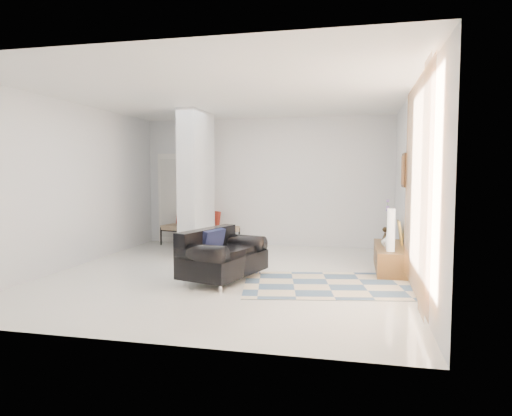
# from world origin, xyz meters

# --- Properties ---
(floor) EXTENTS (6.00, 6.00, 0.00)m
(floor) POSITION_xyz_m (0.00, 0.00, 0.00)
(floor) COLOR white
(floor) RESTS_ON ground
(ceiling) EXTENTS (6.00, 6.00, 0.00)m
(ceiling) POSITION_xyz_m (0.00, 0.00, 2.80)
(ceiling) COLOR white
(ceiling) RESTS_ON wall_back
(wall_back) EXTENTS (6.00, 0.00, 6.00)m
(wall_back) POSITION_xyz_m (0.00, 3.00, 1.40)
(wall_back) COLOR silver
(wall_back) RESTS_ON ground
(wall_front) EXTENTS (6.00, 0.00, 6.00)m
(wall_front) POSITION_xyz_m (0.00, -3.00, 1.40)
(wall_front) COLOR silver
(wall_front) RESTS_ON ground
(wall_left) EXTENTS (0.00, 6.00, 6.00)m
(wall_left) POSITION_xyz_m (-2.75, 0.00, 1.40)
(wall_left) COLOR silver
(wall_left) RESTS_ON ground
(wall_right) EXTENTS (0.00, 6.00, 6.00)m
(wall_right) POSITION_xyz_m (2.75, 0.00, 1.40)
(wall_right) COLOR silver
(wall_right) RESTS_ON ground
(partition_column) EXTENTS (0.35, 1.20, 2.80)m
(partition_column) POSITION_xyz_m (-1.10, 1.60, 1.40)
(partition_column) COLOR silver
(partition_column) RESTS_ON floor
(hallway_door) EXTENTS (0.85, 0.06, 2.04)m
(hallway_door) POSITION_xyz_m (-2.10, 2.96, 1.02)
(hallway_door) COLOR white
(hallway_door) RESTS_ON floor
(curtain) EXTENTS (0.00, 2.55, 2.55)m
(curtain) POSITION_xyz_m (2.67, -1.15, 1.45)
(curtain) COLOR orange
(curtain) RESTS_ON wall_right
(wall_art) EXTENTS (0.04, 0.45, 0.55)m
(wall_art) POSITION_xyz_m (2.72, 0.90, 1.65)
(wall_art) COLOR #3E2310
(wall_art) RESTS_ON wall_right
(media_console) EXTENTS (0.45, 1.62, 0.80)m
(media_console) POSITION_xyz_m (2.52, 0.90, 0.21)
(media_console) COLOR brown
(media_console) RESTS_ON floor
(loveseat) EXTENTS (1.16, 1.55, 0.76)m
(loveseat) POSITION_xyz_m (-0.01, -0.38, 0.36)
(loveseat) COLOR silver
(loveseat) RESTS_ON floor
(daybed) EXTENTS (1.77, 1.06, 0.77)m
(daybed) POSITION_xyz_m (-1.42, 2.63, 0.42)
(daybed) COLOR black
(daybed) RESTS_ON floor
(area_rug) EXTENTS (2.65, 2.01, 0.01)m
(area_rug) POSITION_xyz_m (1.60, -0.38, 0.01)
(area_rug) COLOR beige
(area_rug) RESTS_ON floor
(cylinder_lamp) EXTENTS (0.12, 0.12, 0.66)m
(cylinder_lamp) POSITION_xyz_m (2.50, 0.37, 0.73)
(cylinder_lamp) COLOR silver
(cylinder_lamp) RESTS_ON media_console
(bronze_figurine) EXTENTS (0.15, 0.15, 0.26)m
(bronze_figurine) POSITION_xyz_m (2.47, 1.37, 0.53)
(bronze_figurine) COLOR #2F2315
(bronze_figurine) RESTS_ON media_console
(vase) EXTENTS (0.20, 0.20, 0.19)m
(vase) POSITION_xyz_m (2.47, 0.82, 0.50)
(vase) COLOR white
(vase) RESTS_ON media_console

